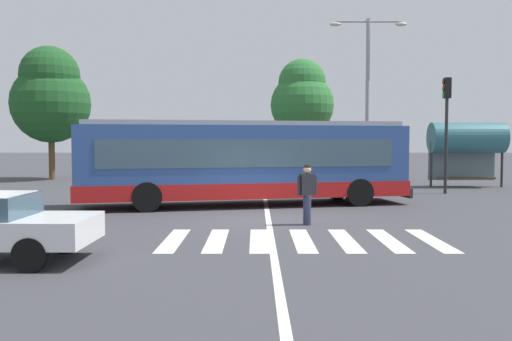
% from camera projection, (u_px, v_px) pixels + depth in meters
% --- Properties ---
extents(ground_plane, '(160.00, 160.00, 0.00)m').
position_uv_depth(ground_plane, '(264.00, 220.00, 16.57)').
color(ground_plane, '#3D3D42').
extents(city_transit_bus, '(12.23, 5.01, 3.06)m').
position_uv_depth(city_transit_bus, '(246.00, 162.00, 20.06)').
color(city_transit_bus, black).
rests_on(city_transit_bus, ground_plane).
extents(pedestrian_crossing_street, '(0.56, 0.36, 1.72)m').
position_uv_depth(pedestrian_crossing_street, '(309.00, 191.00, 15.52)').
color(pedestrian_crossing_street, '#333856').
rests_on(pedestrian_crossing_street, ground_plane).
extents(parked_car_champagne, '(1.88, 4.51, 1.35)m').
position_uv_depth(parked_car_champagne, '(202.00, 166.00, 33.50)').
color(parked_car_champagne, black).
rests_on(parked_car_champagne, ground_plane).
extents(parked_car_teal, '(1.95, 4.54, 1.35)m').
position_uv_depth(parked_car_teal, '(247.00, 166.00, 33.69)').
color(parked_car_teal, black).
rests_on(parked_car_teal, ground_plane).
extents(parked_car_black, '(1.99, 4.56, 1.35)m').
position_uv_depth(parked_car_black, '(292.00, 166.00, 33.43)').
color(parked_car_black, black).
rests_on(parked_car_black, ground_plane).
extents(parked_car_red, '(1.92, 4.52, 1.35)m').
position_uv_depth(parked_car_red, '(337.00, 166.00, 33.37)').
color(parked_car_red, black).
rests_on(parked_car_red, ground_plane).
extents(traffic_light_far_corner, '(0.33, 0.32, 5.11)m').
position_uv_depth(traffic_light_far_corner, '(448.00, 117.00, 24.21)').
color(traffic_light_far_corner, '#28282B').
rests_on(traffic_light_far_corner, ground_plane).
extents(bus_stop_shelter, '(3.69, 1.54, 3.25)m').
position_uv_depth(bus_stop_shelter, '(469.00, 139.00, 27.62)').
color(bus_stop_shelter, '#28282B').
rests_on(bus_stop_shelter, ground_plane).
extents(twin_arm_street_lamp, '(3.94, 0.32, 8.52)m').
position_uv_depth(twin_arm_street_lamp, '(369.00, 84.00, 28.11)').
color(twin_arm_street_lamp, '#939399').
rests_on(twin_arm_street_lamp, ground_plane).
extents(background_tree_left, '(4.63, 4.63, 7.86)m').
position_uv_depth(background_tree_left, '(52.00, 96.00, 32.55)').
color(background_tree_left, brown).
rests_on(background_tree_left, ground_plane).
extents(background_tree_right, '(4.05, 4.05, 7.52)m').
position_uv_depth(background_tree_right, '(304.00, 99.00, 35.12)').
color(background_tree_right, brown).
rests_on(background_tree_right, ground_plane).
extents(crosswalk_painted_stripes, '(6.63, 3.09, 0.01)m').
position_uv_depth(crosswalk_painted_stripes, '(304.00, 240.00, 13.18)').
color(crosswalk_painted_stripes, silver).
rests_on(crosswalk_painted_stripes, ground_plane).
extents(lane_center_line, '(0.16, 24.00, 0.01)m').
position_uv_depth(lane_center_line, '(269.00, 211.00, 18.57)').
color(lane_center_line, silver).
rests_on(lane_center_line, ground_plane).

